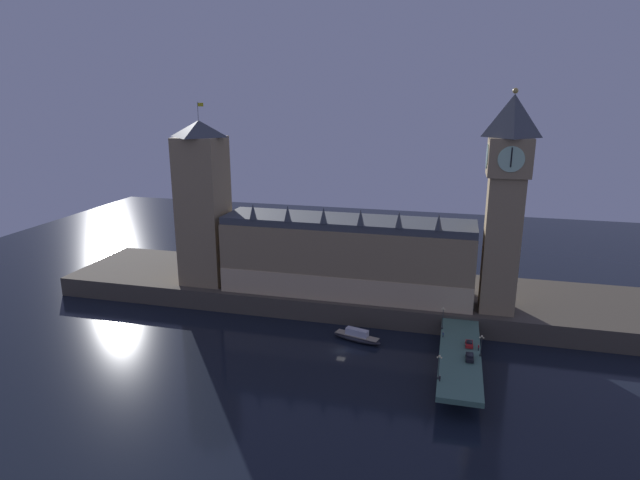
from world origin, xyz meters
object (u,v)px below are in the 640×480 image
object	(u,v)px
car_southbound_trail	(469,344)
street_lamp_far	(443,316)
victoria_tower	(203,203)
street_lamp_near	(439,364)
boat_upstream	(357,337)
pedestrian_far_rail	(443,334)
street_lamp_mid	(481,343)
car_southbound_lead	(470,357)
pedestrian_near_rail	(440,378)
pedestrian_mid_walk	(479,347)
clock_tower	(505,199)

from	to	relation	value
car_southbound_trail	street_lamp_far	size ratio (longest dim) A/B	0.61
victoria_tower	street_lamp_near	distance (m)	100.56
street_lamp_far	boat_upstream	distance (m)	26.47
pedestrian_far_rail	car_southbound_trail	bearing A→B (deg)	-27.65
street_lamp_near	boat_upstream	bearing A→B (deg)	132.38
victoria_tower	street_lamp_mid	bearing A→B (deg)	-19.81
car_southbound_lead	boat_upstream	world-z (taller)	car_southbound_lead
pedestrian_near_rail	car_southbound_lead	bearing A→B (deg)	61.14
car_southbound_trail	boat_upstream	world-z (taller)	car_southbound_trail
victoria_tower	pedestrian_mid_walk	bearing A→B (deg)	-18.23
pedestrian_far_rail	street_lamp_mid	size ratio (longest dim) A/B	0.29
victoria_tower	pedestrian_mid_walk	world-z (taller)	victoria_tower
car_southbound_lead	victoria_tower	bearing A→B (deg)	158.13
car_southbound_lead	pedestrian_near_rail	size ratio (longest dim) A/B	2.90
boat_upstream	pedestrian_far_rail	bearing A→B (deg)	-7.95
boat_upstream	street_lamp_near	bearing A→B (deg)	-47.62
pedestrian_far_rail	street_lamp_mid	bearing A→B (deg)	-42.44
pedestrian_near_rail	street_lamp_mid	world-z (taller)	street_lamp_mid
clock_tower	street_lamp_mid	xyz separation A→B (m)	(-5.49, -31.67, -32.76)
pedestrian_mid_walk	boat_upstream	world-z (taller)	pedestrian_mid_walk
victoria_tower	boat_upstream	xyz separation A→B (m)	(59.25, -21.45, -34.06)
boat_upstream	street_lamp_mid	bearing A→B (deg)	-19.66
clock_tower	victoria_tower	xyz separation A→B (m)	(-99.92, 2.35, -6.90)
car_southbound_lead	pedestrian_far_rail	xyz separation A→B (m)	(-7.11, 11.81, 0.21)
pedestrian_mid_walk	street_lamp_far	bearing A→B (deg)	130.26
car_southbound_trail	street_lamp_near	xyz separation A→B (m)	(-7.51, -20.03, 3.34)
victoria_tower	car_southbound_trail	xyz separation A→B (m)	(91.66, -28.71, -28.93)
clock_tower	pedestrian_far_rail	size ratio (longest dim) A/B	38.72
victoria_tower	clock_tower	bearing A→B (deg)	-1.35
street_lamp_far	boat_upstream	xyz separation A→B (m)	(-24.90, -2.15, -8.72)
car_southbound_lead	boat_upstream	bearing A→B (deg)	154.67
pedestrian_far_rail	pedestrian_near_rail	bearing A→B (deg)	-90.00
street_lamp_far	pedestrian_far_rail	bearing A→B (deg)	-85.97
car_southbound_lead	street_lamp_mid	size ratio (longest dim) A/B	0.77
pedestrian_mid_walk	street_lamp_near	size ratio (longest dim) A/B	0.29
clock_tower	car_southbound_lead	world-z (taller)	clock_tower
pedestrian_near_rail	street_lamp_mid	distance (m)	18.75
pedestrian_near_rail	street_lamp_mid	xyz separation A→B (m)	(9.88, 15.67, 2.89)
clock_tower	victoria_tower	bearing A→B (deg)	178.65
clock_tower	street_lamp_mid	world-z (taller)	clock_tower
car_southbound_trail	pedestrian_mid_walk	bearing A→B (deg)	-43.66
clock_tower	pedestrian_near_rail	size ratio (longest dim) A/B	42.82
pedestrian_mid_walk	street_lamp_near	bearing A→B (deg)	-119.08
car_southbound_trail	street_lamp_far	xyz separation A→B (m)	(-7.51, 9.41, 3.59)
car_southbound_lead	pedestrian_mid_walk	size ratio (longest dim) A/B	2.48
street_lamp_far	victoria_tower	bearing A→B (deg)	167.08
victoria_tower	pedestrian_near_rail	distance (m)	102.20
car_southbound_lead	street_lamp_mid	distance (m)	4.94
clock_tower	pedestrian_mid_walk	world-z (taller)	clock_tower
car_southbound_lead	boat_upstream	xyz separation A→B (m)	(-32.42, 15.34, -5.20)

